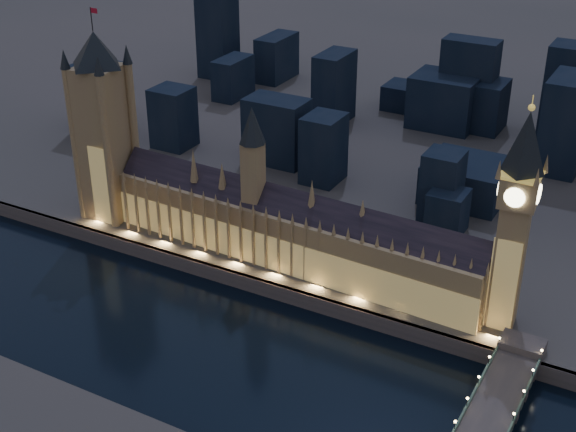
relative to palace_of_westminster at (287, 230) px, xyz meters
The scene contains 8 objects.
ground_plane 67.14m from the palace_of_westminster, 90.93° to the right, with size 2000.00×2000.00×0.00m, color black.
north_bank 458.81m from the palace_of_westminster, 90.12° to the left, with size 2000.00×960.00×8.00m, color #3B3E3F.
embankment_wall 30.52m from the palace_of_westminster, 92.75° to the right, with size 2000.00×2.50×8.00m, color #424043.
palace_of_westminster is the anchor object (origin of this frame).
victoria_tower 117.33m from the palace_of_westminster, behind, with size 31.68×31.68×113.96m.
elizabeth_tower 114.19m from the palace_of_westminster, ahead, with size 18.00×18.00×104.63m.
westminster_bridge 138.68m from the palace_of_westminster, 28.37° to the right, with size 18.36×113.00×15.90m.
city_backdrop 185.54m from the palace_of_westminster, 81.70° to the left, with size 496.63×215.63×76.33m.
Camera 1 is at (166.51, -238.91, 212.63)m, focal length 50.00 mm.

